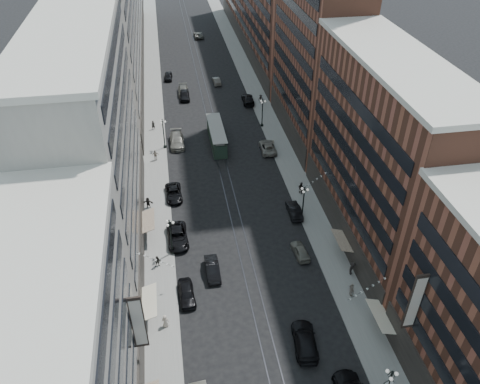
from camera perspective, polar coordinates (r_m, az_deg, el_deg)
ground at (r=88.33m, az=-3.22°, el=7.51°), size 220.00×220.00×0.00m
sidewalk_west at (r=96.88m, az=-10.51°, el=9.73°), size 4.00×180.00×0.15m
sidewalk_east at (r=98.65m, az=2.54°, el=10.82°), size 4.00×180.00×0.15m
rail_west at (r=97.12m, az=-4.35°, el=10.27°), size 0.12×180.00×0.02m
rail_east at (r=97.24m, az=-3.52°, el=10.34°), size 0.12×180.00×0.02m
building_west_mid at (r=58.31m, az=-17.29°, el=5.36°), size 8.00×36.00×28.00m
building_west_far at (r=117.21m, az=-14.58°, el=20.67°), size 8.00×90.00×26.00m
building_east_mid at (r=59.79m, az=16.66°, el=4.04°), size 8.00×30.00×24.00m
building_east_tower at (r=80.11m, az=9.58°, el=20.31°), size 8.00×26.00×42.00m
lamppost_sw_far at (r=59.83m, az=-8.44°, el=-5.28°), size 1.03×1.14×5.52m
lamppost_sw_mid at (r=82.12m, az=-9.30°, el=7.16°), size 1.03×1.14×5.52m
lamppost_se_far at (r=65.15m, az=7.72°, el=-1.22°), size 1.03×1.14×5.52m
lamppost_se_mid at (r=88.20m, az=2.74°, el=9.75°), size 1.03×1.14×5.52m
streetcar at (r=83.50m, az=-2.86°, el=6.84°), size 2.50×11.28×3.12m
car_2 at (r=63.09m, az=-7.63°, el=-5.37°), size 2.89×5.91×1.62m
car_4 at (r=61.14m, az=7.37°, el=-7.12°), size 1.95×4.18×1.39m
car_5 at (r=58.31m, az=-3.37°, el=-9.36°), size 1.70×4.69×1.54m
car_6 at (r=51.88m, az=7.91°, el=-17.47°), size 3.00×6.00×1.67m
pedestrian_1 at (r=53.37m, az=-9.09°, el=-15.25°), size 0.90×0.61×1.69m
pedestrian_2 at (r=59.74m, az=-9.99°, el=-8.34°), size 0.82×0.48×1.64m
pedestrian_4 at (r=56.98m, az=13.45°, el=-11.54°), size 0.59×1.14×1.87m
car_7 at (r=70.93m, az=-8.08°, el=-0.14°), size 2.53×5.22×1.43m
car_8 at (r=83.91m, az=-7.69°, el=6.26°), size 2.54×6.16×1.78m
car_9 at (r=110.90m, az=-8.74°, el=13.77°), size 2.07×4.40×1.45m
car_10 at (r=67.31m, az=6.62°, el=-2.24°), size 1.66×4.62×1.52m
car_11 at (r=81.58m, az=3.40°, el=5.50°), size 2.78×5.59×1.52m
car_12 at (r=98.39m, az=0.97°, el=11.25°), size 2.49×5.65×1.61m
car_13 at (r=100.85m, az=-6.79°, el=11.69°), size 2.22×5.22×1.76m
car_14 at (r=107.49m, az=-2.87°, el=13.38°), size 1.62×4.23×1.37m
pedestrian_5 at (r=69.17m, az=-11.15°, el=-1.29°), size 1.66×0.78×1.72m
pedestrian_6 at (r=79.79m, az=-10.26°, el=4.45°), size 1.11×0.52×1.89m
pedestrian_7 at (r=71.31m, az=7.43°, el=0.52°), size 0.95×1.04×1.90m
pedestrian_8 at (r=82.32m, az=4.07°, el=5.89°), size 0.59×0.43×1.50m
pedestrian_9 at (r=98.14m, az=2.54°, el=11.29°), size 1.21×0.69×1.76m
car_extra_0 at (r=55.90m, az=-6.53°, el=-12.17°), size 2.08×4.65×1.55m
car_extra_1 at (r=102.99m, az=-6.94°, el=12.15°), size 2.37×5.40×1.54m
car_extra_2 at (r=137.91m, az=-5.09°, el=18.53°), size 2.51×5.21×1.43m
pedestrian_extra_1 at (r=59.45m, az=13.50°, el=-9.04°), size 1.22×1.20×1.87m
pedestrian_extra_2 at (r=89.34m, az=-10.52°, el=8.01°), size 0.69×0.52×1.70m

